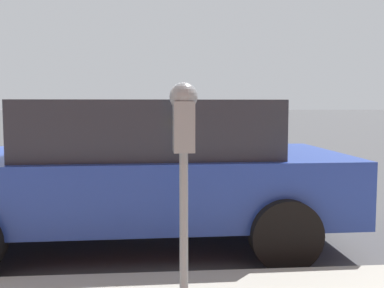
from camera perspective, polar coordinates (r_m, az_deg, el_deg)
name	(u,v)px	position (r m, az deg, el deg)	size (l,w,h in m)	color
ground_plane	(103,220)	(5.91, -11.26, -9.41)	(220.00, 220.00, 0.00)	#424244
parking_meter	(184,135)	(3.03, -1.07, 1.20)	(0.21, 0.19, 1.48)	gray
car_blue	(138,168)	(4.78, -6.86, -3.07)	(2.18, 4.41, 1.51)	navy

